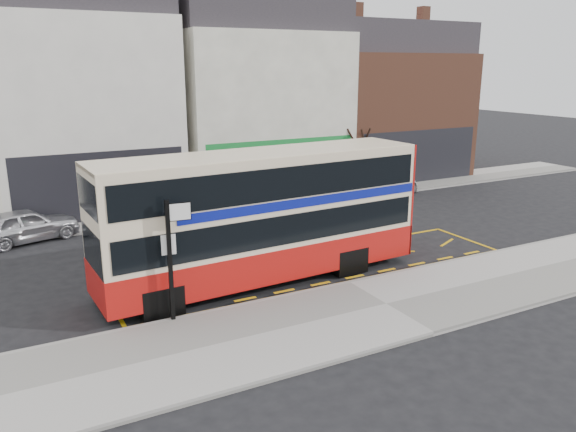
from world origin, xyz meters
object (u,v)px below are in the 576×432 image
car_grey (207,210)px  car_white (381,183)px  double_decker_bus (263,215)px  bus_stop_post (172,250)px  car_silver (26,225)px  street_tree_right (356,136)px

car_grey → car_white: bearing=-80.6°
car_white → car_grey: bearing=91.0°
double_decker_bus → bus_stop_post: double_decker_bus is taller
car_silver → car_white: bearing=-105.5°
street_tree_right → car_grey: bearing=-164.9°
bus_stop_post → street_tree_right: street_tree_right is taller
car_grey → street_tree_right: size_ratio=0.85×
bus_stop_post → car_silver: bus_stop_post is taller
car_silver → car_grey: car_silver is taller
car_grey → car_silver: bearing=85.5°
street_tree_right → car_white: bearing=-62.7°
bus_stop_post → car_grey: 10.02m
bus_stop_post → car_white: bus_stop_post is taller
double_decker_bus → car_white: (11.05, 8.43, -1.56)m
bus_stop_post → street_tree_right: bearing=44.8°
double_decker_bus → car_grey: 7.45m
car_silver → street_tree_right: 17.16m
street_tree_right → car_silver: bearing=-174.4°
car_white → street_tree_right: 2.90m
bus_stop_post → car_silver: 10.51m
double_decker_bus → street_tree_right: size_ratio=2.37×
car_silver → car_grey: size_ratio=1.04×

